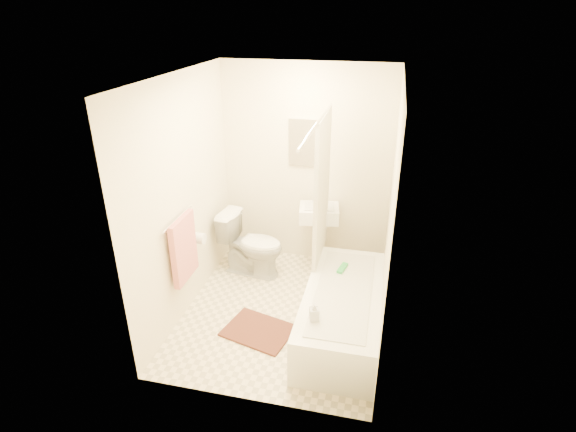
% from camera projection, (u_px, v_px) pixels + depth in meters
% --- Properties ---
extents(floor, '(2.40, 2.40, 0.00)m').
position_uv_depth(floor, '(283.00, 311.00, 4.74)').
color(floor, beige).
rests_on(floor, ground).
extents(ceiling, '(2.40, 2.40, 0.00)m').
position_uv_depth(ceiling, '(281.00, 76.00, 3.72)').
color(ceiling, white).
rests_on(ceiling, ground).
extents(wall_back, '(2.00, 0.02, 2.40)m').
position_uv_depth(wall_back, '(306.00, 167.00, 5.29)').
color(wall_back, beige).
rests_on(wall_back, ground).
extents(wall_left, '(0.02, 2.40, 2.40)m').
position_uv_depth(wall_left, '(184.00, 199.00, 4.43)').
color(wall_left, beige).
rests_on(wall_left, ground).
extents(wall_right, '(0.02, 2.40, 2.40)m').
position_uv_depth(wall_right, '(390.00, 218.00, 4.03)').
color(wall_right, beige).
rests_on(wall_right, ground).
extents(mirror, '(0.40, 0.03, 0.55)m').
position_uv_depth(mirror, '(306.00, 143.00, 5.14)').
color(mirror, white).
rests_on(mirror, wall_back).
extents(curtain_rod, '(0.03, 1.70, 0.03)m').
position_uv_depth(curtain_rod, '(318.00, 123.00, 3.92)').
color(curtain_rod, silver).
rests_on(curtain_rod, wall_back).
extents(shower_curtain, '(0.04, 0.80, 1.55)m').
position_uv_depth(shower_curtain, '(322.00, 189.00, 4.60)').
color(shower_curtain, silver).
rests_on(shower_curtain, curtain_rod).
extents(towel_bar, '(0.02, 0.60, 0.02)m').
position_uv_depth(towel_bar, '(178.00, 219.00, 4.25)').
color(towel_bar, silver).
rests_on(towel_bar, wall_left).
extents(towel, '(0.06, 0.45, 0.66)m').
position_uv_depth(towel, '(184.00, 249.00, 4.38)').
color(towel, '#CC7266').
rests_on(towel, towel_bar).
extents(toilet_paper, '(0.11, 0.12, 0.12)m').
position_uv_depth(toilet_paper, '(200.00, 238.00, 4.74)').
color(toilet_paper, white).
rests_on(toilet_paper, wall_left).
extents(toilet, '(0.81, 0.53, 0.74)m').
position_uv_depth(toilet, '(252.00, 245.00, 5.29)').
color(toilet, white).
rests_on(toilet, floor).
extents(sink, '(0.50, 0.43, 0.89)m').
position_uv_depth(sink, '(318.00, 234.00, 5.37)').
color(sink, white).
rests_on(sink, floor).
extents(bathtub, '(0.72, 1.65, 0.46)m').
position_uv_depth(bathtub, '(342.00, 312.00, 4.37)').
color(bathtub, white).
rests_on(bathtub, floor).
extents(bath_mat, '(0.75, 0.63, 0.02)m').
position_uv_depth(bath_mat, '(259.00, 331.00, 4.45)').
color(bath_mat, '#4B231C').
rests_on(bath_mat, floor).
extents(soap_bottle, '(0.10, 0.10, 0.18)m').
position_uv_depth(soap_bottle, '(314.00, 312.00, 3.84)').
color(soap_bottle, silver).
rests_on(soap_bottle, bathtub).
extents(scrub_brush, '(0.10, 0.20, 0.04)m').
position_uv_depth(scrub_brush, '(342.00, 268.00, 4.61)').
color(scrub_brush, green).
rests_on(scrub_brush, bathtub).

